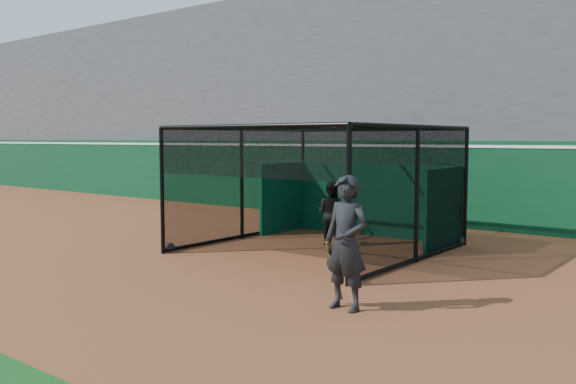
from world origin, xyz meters
The scene contains 6 objects.
ground centered at (0.00, 0.00, 0.00)m, with size 120.00×120.00×0.00m, color brown.
outfield_wall centered at (0.00, 8.50, 1.29)m, with size 50.00×0.50×2.50m.
grandstand centered at (0.00, 12.27, 4.48)m, with size 50.00×7.85×8.95m.
batting_cage centered at (0.67, 3.04, 1.40)m, with size 4.97×5.33×2.81m.
batter centered at (0.56, 3.68, 0.77)m, with size 0.75×0.59×1.55m, color black.
on_deck_player centered at (3.88, -0.85, 1.01)m, with size 0.75×0.51×2.02m.
Camera 1 is at (8.72, -8.46, 2.56)m, focal length 38.00 mm.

